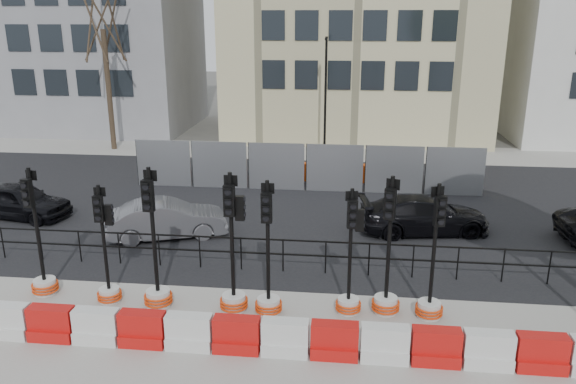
# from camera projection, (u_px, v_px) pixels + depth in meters

# --- Properties ---
(ground) EXTENTS (120.00, 120.00, 0.00)m
(ground) POSITION_uv_depth(u_px,v_px,m) (278.00, 292.00, 14.80)
(ground) COLOR #51514C
(ground) RESTS_ON ground
(sidewalk_near) EXTENTS (40.00, 6.00, 0.02)m
(sidewalk_near) POSITION_uv_depth(u_px,v_px,m) (260.00, 357.00, 11.95)
(sidewalk_near) COLOR gray
(sidewalk_near) RESTS_ON ground
(road) EXTENTS (40.00, 14.00, 0.03)m
(road) POSITION_uv_depth(u_px,v_px,m) (301.00, 206.00, 21.43)
(road) COLOR black
(road) RESTS_ON ground
(sidewalk_far) EXTENTS (40.00, 4.00, 0.02)m
(sidewalk_far) POSITION_uv_depth(u_px,v_px,m) (316.00, 152.00, 29.97)
(sidewalk_far) COLOR gray
(sidewalk_far) RESTS_ON ground
(building_grey) EXTENTS (11.00, 9.06, 14.00)m
(building_grey) POSITION_uv_depth(u_px,v_px,m) (100.00, 15.00, 35.01)
(building_grey) COLOR gray
(building_grey) RESTS_ON ground
(kerb_railing) EXTENTS (18.00, 0.04, 1.00)m
(kerb_railing) POSITION_uv_depth(u_px,v_px,m) (283.00, 250.00, 15.73)
(kerb_railing) COLOR black
(kerb_railing) RESTS_ON ground
(heras_fencing) EXTENTS (14.33, 1.72, 2.00)m
(heras_fencing) POSITION_uv_depth(u_px,v_px,m) (320.00, 171.00, 23.90)
(heras_fencing) COLOR gray
(heras_fencing) RESTS_ON ground
(lamp_post_far) EXTENTS (0.12, 0.56, 6.00)m
(lamp_post_far) POSITION_uv_depth(u_px,v_px,m) (325.00, 94.00, 27.98)
(lamp_post_far) COLOR black
(lamp_post_far) RESTS_ON ground
(tree_bare_far) EXTENTS (2.00, 2.00, 9.00)m
(tree_bare_far) POSITION_uv_depth(u_px,v_px,m) (102.00, 22.00, 28.65)
(tree_bare_far) COLOR #473828
(tree_bare_far) RESTS_ON ground
(barrier_row) EXTENTS (14.65, 0.50, 0.80)m
(barrier_row) POSITION_uv_depth(u_px,v_px,m) (261.00, 337.00, 12.03)
(barrier_row) COLOR red
(barrier_row) RESTS_ON ground
(traffic_signal_a) EXTENTS (0.67, 0.67, 3.42)m
(traffic_signal_a) POSITION_uv_depth(u_px,v_px,m) (42.00, 269.00, 14.47)
(traffic_signal_a) COLOR silver
(traffic_signal_a) RESTS_ON ground
(traffic_signal_b) EXTENTS (0.61, 0.61, 3.11)m
(traffic_signal_b) POSITION_uv_depth(u_px,v_px,m) (108.00, 275.00, 14.05)
(traffic_signal_b) COLOR silver
(traffic_signal_b) RESTS_ON ground
(traffic_signal_c) EXTENTS (0.71, 0.71, 3.60)m
(traffic_signal_c) POSITION_uv_depth(u_px,v_px,m) (157.00, 279.00, 13.83)
(traffic_signal_c) COLOR silver
(traffic_signal_c) RESTS_ON ground
(traffic_signal_d) EXTENTS (0.70, 0.70, 3.54)m
(traffic_signal_d) POSITION_uv_depth(u_px,v_px,m) (234.00, 280.00, 13.60)
(traffic_signal_d) COLOR silver
(traffic_signal_d) RESTS_ON ground
(traffic_signal_e) EXTENTS (0.67, 0.67, 3.39)m
(traffic_signal_e) POSITION_uv_depth(u_px,v_px,m) (268.00, 288.00, 13.50)
(traffic_signal_e) COLOR silver
(traffic_signal_e) RESTS_ON ground
(traffic_signal_f) EXTENTS (0.63, 0.63, 3.18)m
(traffic_signal_f) POSITION_uv_depth(u_px,v_px,m) (349.00, 285.00, 13.52)
(traffic_signal_f) COLOR silver
(traffic_signal_f) RESTS_ON ground
(traffic_signal_g) EXTENTS (0.69, 0.69, 3.48)m
(traffic_signal_g) POSITION_uv_depth(u_px,v_px,m) (386.00, 286.00, 13.53)
(traffic_signal_g) COLOR silver
(traffic_signal_g) RESTS_ON ground
(traffic_signal_h) EXTENTS (0.66, 0.66, 3.37)m
(traffic_signal_h) POSITION_uv_depth(u_px,v_px,m) (431.00, 291.00, 13.33)
(traffic_signal_h) COLOR silver
(traffic_signal_h) RESTS_ON ground
(car_a) EXTENTS (2.80, 4.26, 1.27)m
(car_a) POSITION_uv_depth(u_px,v_px,m) (19.00, 201.00, 20.07)
(car_a) COLOR black
(car_a) RESTS_ON ground
(car_b) EXTENTS (3.82, 4.71, 1.27)m
(car_b) POSITION_uv_depth(u_px,v_px,m) (167.00, 219.00, 18.25)
(car_b) COLOR #525257
(car_b) RESTS_ON ground
(car_c) EXTENTS (3.21, 4.91, 1.25)m
(car_c) POSITION_uv_depth(u_px,v_px,m) (424.00, 215.00, 18.69)
(car_c) COLOR black
(car_c) RESTS_ON ground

